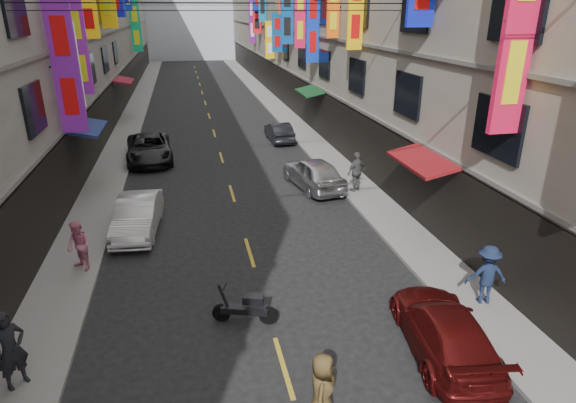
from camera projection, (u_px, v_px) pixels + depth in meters
name	position (u px, v px, depth m)	size (l,w,h in m)	color
sidewalk_left	(132.00, 118.00, 37.61)	(2.00, 90.00, 0.12)	slate
sidewalk_right	(282.00, 112.00, 39.94)	(2.00, 90.00, 0.12)	slate
street_awnings	(199.00, 122.00, 22.91)	(13.99, 35.20, 0.41)	#15511E
lane_markings	(211.00, 124.00, 36.07)	(0.12, 80.20, 0.01)	gold
scooter_crossing	(246.00, 308.00, 13.05)	(1.75, 0.76, 1.14)	black
scooter_far_right	(309.00, 173.00, 23.85)	(0.50, 1.80, 1.14)	black
car_left_mid	(137.00, 215.00, 18.31)	(1.45, 4.17, 1.37)	silver
car_left_far	(149.00, 148.00, 27.03)	(2.41, 5.22, 1.45)	black
car_right_near	(444.00, 330.00, 11.85)	(1.78, 4.38, 1.27)	#5B100F
car_right_mid	(313.00, 173.00, 22.88)	(1.77, 4.41, 1.50)	#B4B5B9
car_right_far	(279.00, 132.00, 31.15)	(1.29, 3.71, 1.22)	#212228
pedestrian_lnear	(11.00, 350.00, 10.51)	(0.69, 0.63, 1.89)	black
pedestrian_lfar	(79.00, 246.00, 15.34)	(0.82, 0.56, 1.68)	#D6718E
pedestrian_rnear	(487.00, 274.00, 13.61)	(1.15, 0.59, 1.78)	#16223E
pedestrian_rfar	(357.00, 172.00, 22.07)	(1.10, 0.63, 1.88)	#505052
pedestrian_crossing	(322.00, 390.00, 9.67)	(0.83, 0.57, 1.70)	brown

